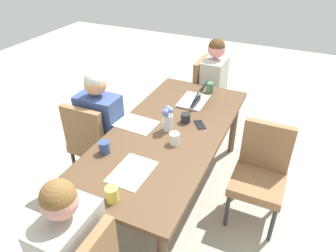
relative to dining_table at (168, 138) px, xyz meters
name	(u,v)px	position (x,y,z in m)	size (l,w,h in m)	color
ground_plane	(168,192)	(0.00, 0.00, -0.67)	(10.00, 10.00, 0.00)	#B2A899
dining_table	(168,138)	(0.00, 0.00, 0.00)	(2.05, 0.94, 0.74)	brown
chair_head_left_left_near	(208,91)	(-1.37, -0.06, -0.17)	(0.44, 0.44, 0.90)	olive
person_head_left_left_near	(213,92)	(-1.31, 0.01, -0.14)	(0.40, 0.36, 1.19)	#2D2D33
chair_near_left_mid	(93,139)	(0.11, -0.76, -0.17)	(0.44, 0.44, 0.90)	olive
person_near_left_mid	(102,135)	(0.03, -0.70, -0.14)	(0.36, 0.40, 1.19)	#2D2D33
chair_far_right_near	(261,170)	(-0.11, 0.82, -0.17)	(0.44, 0.44, 0.90)	olive
flower_vase	(168,118)	(-0.01, -0.01, 0.20)	(0.11, 0.11, 0.24)	silver
placemat_head_left_left_near	(193,101)	(-0.62, 0.01, 0.08)	(0.36, 0.26, 0.00)	beige
placemat_near_left_mid	(136,124)	(0.02, -0.31, 0.08)	(0.36, 0.26, 0.00)	beige
placemat_head_right_left_far	(132,171)	(0.60, -0.01, 0.08)	(0.36, 0.26, 0.00)	beige
laptop_head_left_left_near	(194,99)	(-0.57, 0.03, 0.12)	(0.32, 0.22, 0.20)	silver
coffee_mug_near_left	(174,139)	(0.15, 0.13, 0.13)	(0.08, 0.08, 0.10)	white
coffee_mug_near_right	(104,147)	(0.49, -0.33, 0.13)	(0.09, 0.09, 0.10)	#33477A
coffee_mug_centre_left	(186,118)	(-0.20, 0.08, 0.12)	(0.09, 0.09, 0.09)	#232328
coffee_mug_centre_right	(112,194)	(0.90, 0.01, 0.13)	(0.09, 0.09, 0.11)	#DBC64C
coffee_mug_far_left	(210,87)	(-0.87, 0.10, 0.13)	(0.08, 0.08, 0.11)	#47704C
phone_black	(200,125)	(-0.20, 0.22, 0.08)	(0.15, 0.07, 0.01)	black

